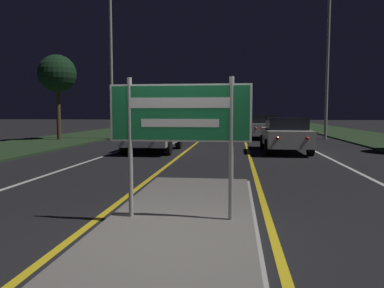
# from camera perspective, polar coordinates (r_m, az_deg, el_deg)

# --- Properties ---
(ground_plane) EXTENTS (160.00, 160.00, 0.00)m
(ground_plane) POSITION_cam_1_polar(r_m,az_deg,el_deg) (5.16, -2.84, -14.05)
(ground_plane) COLOR black
(median_island) EXTENTS (2.28, 6.88, 0.10)m
(median_island) POSITION_cam_1_polar(r_m,az_deg,el_deg) (5.71, -1.82, -11.73)
(median_island) COLOR #999993
(median_island) RESTS_ON ground_plane
(verge_left) EXTENTS (5.00, 100.00, 0.08)m
(verge_left) POSITION_cam_1_polar(r_m,az_deg,el_deg) (26.92, -15.77, 1.19)
(verge_left) COLOR #23381E
(verge_left) RESTS_ON ground_plane
(verge_right) EXTENTS (5.00, 100.00, 0.08)m
(verge_right) POSITION_cam_1_polar(r_m,az_deg,el_deg) (26.33, 26.02, 0.80)
(verge_right) COLOR #23381E
(verge_right) RESTS_ON ground_plane
(centre_line_yellow_left) EXTENTS (0.12, 70.00, 0.01)m
(centre_line_yellow_left) POSITION_cam_1_polar(r_m,az_deg,el_deg) (29.93, 2.66, 1.65)
(centre_line_yellow_left) COLOR gold
(centre_line_yellow_left) RESTS_ON ground_plane
(centre_line_yellow_right) EXTENTS (0.12, 70.00, 0.01)m
(centre_line_yellow_right) POSITION_cam_1_polar(r_m,az_deg,el_deg) (29.86, 7.76, 1.60)
(centre_line_yellow_right) COLOR gold
(centre_line_yellow_right) RESTS_ON ground_plane
(lane_line_white_left) EXTENTS (0.12, 70.00, 0.01)m
(lane_line_white_left) POSITION_cam_1_polar(r_m,az_deg,el_deg) (30.28, -2.77, 1.68)
(lane_line_white_left) COLOR silver
(lane_line_white_left) RESTS_ON ground_plane
(lane_line_white_right) EXTENTS (0.12, 70.00, 0.01)m
(lane_line_white_right) POSITION_cam_1_polar(r_m,az_deg,el_deg) (30.05, 13.24, 1.54)
(lane_line_white_right) COLOR silver
(lane_line_white_right) RESTS_ON ground_plane
(edge_line_white_left) EXTENTS (0.10, 70.00, 0.01)m
(edge_line_white_left) POSITION_cam_1_polar(r_m,az_deg,el_deg) (30.91, -8.26, 1.70)
(edge_line_white_left) COLOR silver
(edge_line_white_left) RESTS_ON ground_plane
(edge_line_white_right) EXTENTS (0.10, 70.00, 0.01)m
(edge_line_white_right) POSITION_cam_1_polar(r_m,az_deg,el_deg) (30.53, 18.84, 1.46)
(edge_line_white_right) COLOR silver
(edge_line_white_right) RESTS_ON ground_plane
(highway_sign) EXTENTS (2.08, 0.07, 2.08)m
(highway_sign) POSITION_cam_1_polar(r_m,az_deg,el_deg) (5.47, -1.87, 3.77)
(highway_sign) COLOR #9E9E99
(highway_sign) RESTS_ON median_island
(streetlight_left_near) EXTENTS (0.46, 0.46, 9.36)m
(streetlight_left_near) POSITION_cam_1_polar(r_m,az_deg,el_deg) (23.55, -12.26, 14.52)
(streetlight_left_near) COLOR #9E9E99
(streetlight_left_near) RESTS_ON ground_plane
(streetlight_right_near) EXTENTS (0.61, 0.61, 10.54)m
(streetlight_right_near) POSITION_cam_1_polar(r_m,az_deg,el_deg) (24.92, 20.12, 17.26)
(streetlight_right_near) COLOR #9E9E99
(streetlight_right_near) RESTS_ON ground_plane
(car_receding_0) EXTENTS (1.85, 4.52, 1.46)m
(car_receding_0) POSITION_cam_1_polar(r_m,az_deg,el_deg) (16.23, 13.96, 1.51)
(car_receding_0) COLOR silver
(car_receding_0) RESTS_ON ground_plane
(car_receding_1) EXTENTS (1.86, 4.36, 1.51)m
(car_receding_1) POSITION_cam_1_polar(r_m,az_deg,el_deg) (24.05, 10.73, 2.67)
(car_receding_1) COLOR silver
(car_receding_1) RESTS_ON ground_plane
(car_receding_2) EXTENTS (1.92, 4.55, 1.47)m
(car_receding_2) POSITION_cam_1_polar(r_m,az_deg,el_deg) (34.30, 9.77, 3.29)
(car_receding_2) COLOR navy
(car_receding_2) RESTS_ON ground_plane
(car_approaching_0) EXTENTS (1.97, 4.30, 1.49)m
(car_approaching_0) POSITION_cam_1_polar(r_m,az_deg,el_deg) (16.07, -5.84, 1.70)
(car_approaching_0) COLOR #B7B7BC
(car_approaching_0) RESTS_ON ground_plane
(roadside_palm_left) EXTENTS (2.18, 2.18, 4.92)m
(roadside_palm_left) POSITION_cam_1_polar(r_m,az_deg,el_deg) (23.42, -19.84, 9.96)
(roadside_palm_left) COLOR #4C3823
(roadside_palm_left) RESTS_ON verge_left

